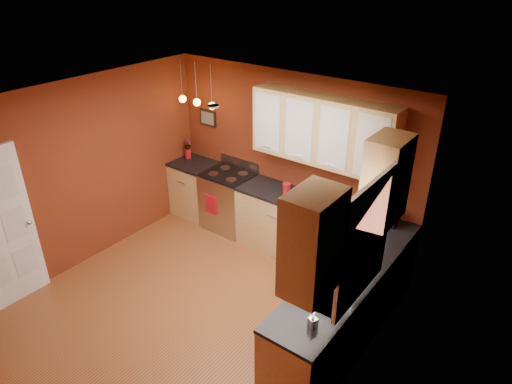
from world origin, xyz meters
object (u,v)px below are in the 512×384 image
Objects in this scene: gas_range at (229,200)px; red_canister at (287,189)px; sink at (332,293)px; soap_pump at (313,320)px; coffee_maker at (391,217)px.

gas_range is 1.23m from red_canister.
gas_range is at bearing 178.54° from red_canister.
red_canister is at bearing 135.99° from sink.
gas_range is at bearing 150.22° from sink.
red_canister is 2.59m from soap_pump.
gas_range is 3.05m from sink.
sink reaches higher than red_canister.
gas_range reaches higher than soap_pump.
red_canister is (1.10, -0.03, 0.55)m from gas_range.
red_canister is (-1.52, 1.47, 0.11)m from sink.
gas_range is 6.26× the size of red_canister.
soap_pump is at bearing -51.23° from red_canister.
sink is at bearing 100.32° from soap_pump.
coffee_maker is at bearing 91.21° from sink.
coffee_maker reaches higher than gas_range.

